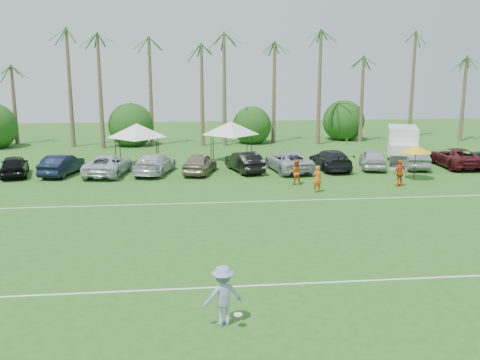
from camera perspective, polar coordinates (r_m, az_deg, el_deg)
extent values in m
plane|color=#295C1B|center=(17.56, -2.09, -13.97)|extent=(120.00, 120.00, 0.00)
cube|color=white|center=(19.37, -2.53, -11.36)|extent=(80.00, 0.10, 0.01)
cube|color=white|center=(30.74, -4.02, -2.45)|extent=(80.00, 0.10, 0.01)
cone|color=brown|center=(56.13, -22.94, 7.87)|extent=(0.44, 0.44, 9.00)
cone|color=brown|center=(54.90, -17.92, 8.69)|extent=(0.44, 0.44, 10.00)
cone|color=brown|center=(54.22, -13.76, 9.42)|extent=(0.44, 0.44, 11.00)
cone|color=brown|center=(53.94, -9.43, 7.99)|extent=(0.44, 0.44, 8.00)
cone|color=brown|center=(53.85, -5.15, 8.63)|extent=(0.44, 0.44, 9.00)
cone|color=brown|center=(54.05, -0.86, 9.22)|extent=(0.44, 0.44, 10.00)
cone|color=brown|center=(54.55, 3.39, 9.75)|extent=(0.44, 0.44, 11.00)
cone|color=brown|center=(55.68, 8.50, 8.14)|extent=(0.44, 0.44, 8.00)
cone|color=brown|center=(57.12, 13.43, 8.55)|extent=(0.44, 0.44, 9.00)
cone|color=brown|center=(58.96, 18.09, 8.87)|extent=(0.44, 0.44, 10.00)
cone|color=brown|center=(60.69, 21.61, 9.17)|extent=(0.44, 0.44, 11.00)
cylinder|color=brown|center=(58.01, -24.25, 4.09)|extent=(0.30, 0.30, 1.40)
cylinder|color=brown|center=(55.40, -11.33, 4.59)|extent=(0.30, 0.30, 1.40)
sphere|color=#164212|center=(55.27, -11.38, 5.72)|extent=(4.00, 4.00, 4.00)
cylinder|color=brown|center=(55.64, 1.12, 4.86)|extent=(0.30, 0.30, 1.40)
sphere|color=#164212|center=(55.51, 1.12, 5.98)|extent=(4.00, 4.00, 4.00)
cylinder|color=brown|center=(57.78, 11.04, 4.90)|extent=(0.30, 0.30, 1.40)
sphere|color=#164212|center=(57.65, 11.08, 5.99)|extent=(4.00, 4.00, 4.00)
imported|color=orange|center=(33.43, 8.22, 0.11)|extent=(0.69, 0.53, 1.69)
imported|color=#CA5516|center=(35.47, 5.96, 0.83)|extent=(0.88, 0.73, 1.64)
imported|color=#DD4F18|center=(36.25, 16.68, 0.71)|extent=(1.11, 0.76, 1.75)
cube|color=silver|center=(45.22, 16.91, 4.07)|extent=(3.45, 4.56, 2.20)
cube|color=silver|center=(42.56, 17.05, 2.39)|extent=(2.45, 2.18, 1.85)
cube|color=black|center=(41.95, 17.07, 1.88)|extent=(2.00, 0.93, 0.88)
cube|color=#E5590C|center=(45.36, 18.29, 3.50)|extent=(0.49, 1.33, 0.79)
cylinder|color=black|center=(42.77, 15.81, 1.79)|extent=(0.52, 0.84, 0.79)
cylinder|color=black|center=(42.89, 18.16, 1.67)|extent=(0.52, 0.84, 0.79)
cylinder|color=black|center=(46.42, 15.65, 2.58)|extent=(0.52, 0.84, 0.79)
cylinder|color=black|center=(46.53, 17.82, 2.47)|extent=(0.52, 0.84, 0.79)
cylinder|color=black|center=(41.69, -13.12, 2.65)|extent=(0.06, 0.06, 2.19)
cylinder|color=black|center=(41.43, -8.88, 2.76)|extent=(0.06, 0.06, 2.19)
cylinder|color=black|center=(44.72, -12.67, 3.29)|extent=(0.06, 0.06, 2.19)
cylinder|color=black|center=(44.48, -8.71, 3.40)|extent=(0.06, 0.06, 2.19)
pyramid|color=white|center=(42.77, -10.96, 5.94)|extent=(4.73, 4.73, 1.10)
cylinder|color=black|center=(42.44, -2.87, 3.11)|extent=(0.06, 0.06, 2.19)
cylinder|color=black|center=(42.73, 1.26, 3.18)|extent=(0.06, 0.06, 2.19)
cylinder|color=black|center=(45.48, -3.10, 3.71)|extent=(0.06, 0.06, 2.19)
cylinder|color=black|center=(45.76, 0.76, 3.78)|extent=(0.06, 0.06, 2.19)
pyramid|color=white|center=(43.80, -1.00, 6.29)|extent=(4.72, 4.72, 1.09)
cylinder|color=black|center=(38.63, 18.15, 1.60)|extent=(0.05, 0.05, 2.16)
cone|color=gold|center=(38.46, 18.26, 3.18)|extent=(2.16, 2.16, 0.49)
imported|color=#8D97C8|center=(16.47, -1.83, -12.19)|extent=(1.35, 0.98, 1.88)
cylinder|color=white|center=(16.49, -0.22, -14.16)|extent=(0.27, 0.27, 0.03)
imported|color=black|center=(41.25, -22.94, 1.42)|extent=(2.63, 4.68, 1.50)
imported|color=black|center=(40.42, -18.46, 1.55)|extent=(2.62, 4.81, 1.50)
imported|color=silver|center=(39.57, -13.88, 1.61)|extent=(3.33, 5.74, 1.50)
imported|color=silver|center=(39.38, -9.11, 1.76)|extent=(3.32, 5.54, 1.50)
imported|color=#82755C|center=(39.01, -4.29, 1.78)|extent=(2.98, 4.74, 1.50)
imported|color=black|center=(39.62, 0.46, 1.98)|extent=(2.68, 4.81, 1.50)
imported|color=#ABAEBC|center=(39.91, 5.20, 2.00)|extent=(3.17, 5.68, 1.50)
imported|color=black|center=(41.02, 9.62, 2.16)|extent=(2.45, 5.31, 1.50)
imported|color=#B8B8C0|center=(42.01, 13.96, 2.20)|extent=(2.79, 4.71, 1.50)
imported|color=slate|center=(43.17, 18.11, 2.22)|extent=(2.62, 4.81, 1.50)
imported|color=#54141B|center=(44.66, 21.96, 2.25)|extent=(2.74, 5.52, 1.50)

